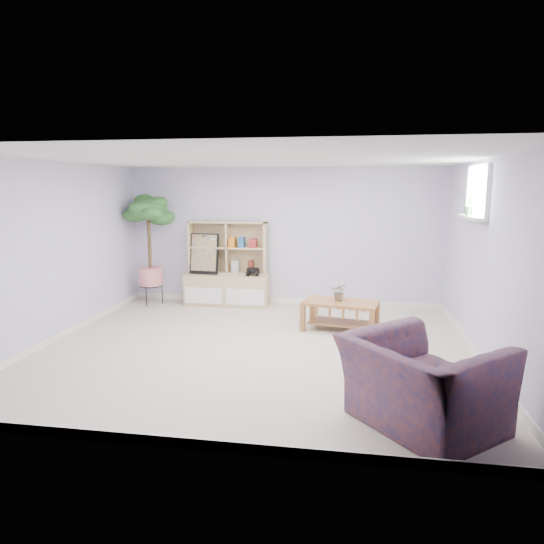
% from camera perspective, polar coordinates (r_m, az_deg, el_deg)
% --- Properties ---
extents(floor, '(5.50, 5.00, 0.01)m').
position_cam_1_polar(floor, '(6.35, -1.83, -8.97)').
color(floor, beige).
rests_on(floor, ground).
extents(ceiling, '(5.50, 5.00, 0.01)m').
position_cam_1_polar(ceiling, '(6.02, -1.96, 13.18)').
color(ceiling, silver).
rests_on(ceiling, walls).
extents(walls, '(5.51, 5.01, 2.40)m').
position_cam_1_polar(walls, '(6.07, -1.89, 1.80)').
color(walls, silver).
rests_on(walls, floor).
extents(baseboard, '(5.50, 5.00, 0.10)m').
position_cam_1_polar(baseboard, '(6.34, -1.83, -8.55)').
color(baseboard, white).
rests_on(baseboard, floor).
extents(window, '(0.10, 0.98, 0.68)m').
position_cam_1_polar(window, '(6.68, 23.09, 8.65)').
color(window, silver).
rests_on(window, walls).
extents(window_sill, '(0.14, 1.00, 0.04)m').
position_cam_1_polar(window_sill, '(6.68, 22.40, 5.94)').
color(window_sill, white).
rests_on(window_sill, walls).
extents(storage_unit, '(1.47, 0.50, 1.47)m').
position_cam_1_polar(storage_unit, '(8.51, -5.34, 0.97)').
color(storage_unit, tan).
rests_on(storage_unit, floor).
extents(poster, '(0.52, 0.15, 0.71)m').
position_cam_1_polar(poster, '(8.57, -7.98, 2.14)').
color(poster, gold).
rests_on(poster, storage_unit).
extents(toy_truck, '(0.29, 0.21, 0.15)m').
position_cam_1_polar(toy_truck, '(8.35, -2.27, 0.08)').
color(toy_truck, black).
rests_on(toy_truck, storage_unit).
extents(coffee_table, '(1.15, 0.77, 0.43)m').
position_cam_1_polar(coffee_table, '(7.14, 8.04, -5.12)').
color(coffee_table, brown).
rests_on(coffee_table, floor).
extents(table_plant, '(0.26, 0.24, 0.26)m').
position_cam_1_polar(table_plant, '(7.11, 7.94, -2.33)').
color(table_plant, '#247627').
rests_on(table_plant, coffee_table).
extents(floor_tree, '(0.95, 0.95, 1.94)m').
position_cam_1_polar(floor_tree, '(8.74, -14.20, 2.50)').
color(floor_tree, '#205224').
rests_on(floor_tree, floor).
extents(armchair, '(1.58, 1.60, 0.89)m').
position_cam_1_polar(armchair, '(4.45, 17.27, -11.78)').
color(armchair, navy).
rests_on(armchair, floor).
extents(sill_plant, '(0.17, 0.16, 0.26)m').
position_cam_1_polar(sill_plant, '(6.79, 22.25, 7.26)').
color(sill_plant, '#205224').
rests_on(sill_plant, window_sill).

